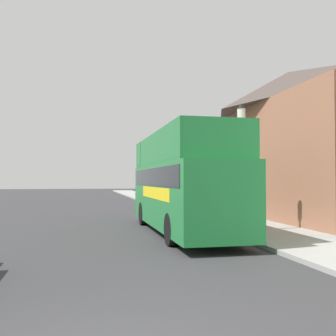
# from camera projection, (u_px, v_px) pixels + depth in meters

# --- Properties ---
(ground_plane) EXTENTS (144.00, 144.00, 0.00)m
(ground_plane) POSITION_uv_depth(u_px,v_px,m) (89.00, 214.00, 25.02)
(ground_plane) COLOR #333335
(sidewalk) EXTENTS (3.51, 108.00, 0.14)m
(sidewalk) POSITION_uv_depth(u_px,v_px,m) (207.00, 215.00, 23.54)
(sidewalk) COLOR #999993
(sidewalk) RESTS_ON ground_plane
(brick_terrace_rear) EXTENTS (6.00, 17.35, 8.67)m
(brick_terrace_rear) POSITION_uv_depth(u_px,v_px,m) (289.00, 144.00, 23.53)
(brick_terrace_rear) COLOR #9E664C
(brick_terrace_rear) RESTS_ON ground_plane
(tour_bus) EXTENTS (2.51, 10.27, 4.02)m
(tour_bus) POSITION_uv_depth(u_px,v_px,m) (181.00, 189.00, 16.17)
(tour_bus) COLOR #1E7A38
(tour_bus) RESTS_ON ground_plane
(parked_car_ahead_of_bus) EXTENTS (1.87, 4.36, 1.50)m
(parked_car_ahead_of_bus) POSITION_uv_depth(u_px,v_px,m) (156.00, 204.00, 24.28)
(parked_car_ahead_of_bus) COLOR silver
(parked_car_ahead_of_bus) RESTS_ON ground_plane
(lamp_post_second) EXTENTS (0.35, 0.35, 5.09)m
(lamp_post_second) POSITION_uv_depth(u_px,v_px,m) (241.00, 143.00, 15.64)
(lamp_post_second) COLOR black
(lamp_post_second) RESTS_ON sidewalk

